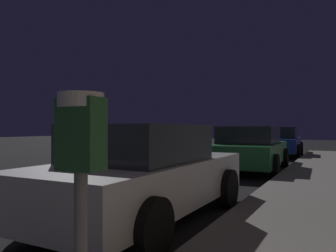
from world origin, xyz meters
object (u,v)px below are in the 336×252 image
Objects in this scene: car_blue at (280,142)px; car_silver at (144,173)px; parking_meter at (81,174)px; car_green at (250,148)px.

car_silver is at bearing -90.01° from car_blue.
parking_meter reaches higher than car_silver.
parking_meter is 0.33× the size of car_silver.
car_green is 6.12m from car_blue.
car_silver is at bearing 117.34° from parking_meter.
parking_meter is 3.67m from car_silver.
car_silver is at bearing -90.01° from car_green.
parking_meter is 0.32× the size of car_blue.
car_blue is (0.00, 6.12, -0.02)m from car_green.
parking_meter is 0.30× the size of car_green.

